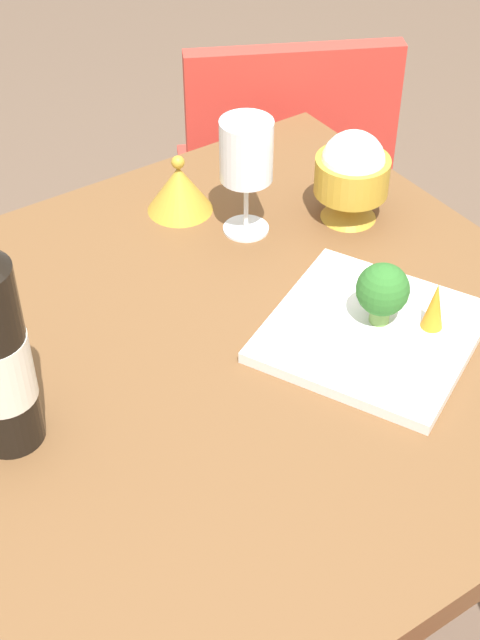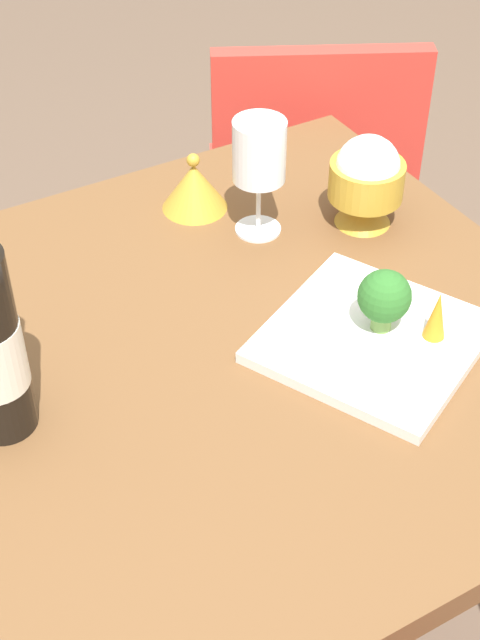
% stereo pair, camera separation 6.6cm
% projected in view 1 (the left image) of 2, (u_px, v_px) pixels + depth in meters
% --- Properties ---
extents(dining_table, '(0.87, 0.87, 0.76)m').
position_uv_depth(dining_table, '(240.00, 389.00, 1.24)').
color(dining_table, brown).
rests_on(dining_table, ground_plane).
extents(chair_by_wall, '(0.54, 0.54, 0.85)m').
position_uv_depth(chair_by_wall, '(283.00, 179.00, 1.90)').
color(chair_by_wall, red).
rests_on(chair_by_wall, ground_plane).
extents(wine_glass, '(0.08, 0.08, 0.18)m').
position_uv_depth(wine_glass, '(246.00, 154.00, 1.28)').
color(wine_glass, white).
rests_on(wine_glass, dining_table).
extents(rice_bowl, '(0.11, 0.11, 0.14)m').
position_uv_depth(rice_bowl, '(352.00, 175.00, 1.34)').
color(rice_bowl, gold).
rests_on(rice_bowl, dining_table).
extents(rice_bowl_lid, '(0.10, 0.10, 0.09)m').
position_uv_depth(rice_bowl_lid, '(179.00, 188.00, 1.38)').
color(rice_bowl_lid, gold).
rests_on(rice_bowl_lid, dining_table).
extents(serving_plate, '(0.34, 0.34, 0.02)m').
position_uv_depth(serving_plate, '(371.00, 332.00, 1.18)').
color(serving_plate, white).
rests_on(serving_plate, dining_table).
extents(broccoli_floret, '(0.07, 0.07, 0.09)m').
position_uv_depth(broccoli_floret, '(383.00, 291.00, 1.15)').
color(broccoli_floret, '#729E4C').
rests_on(broccoli_floret, serving_plate).
extents(carrot_garnish_left, '(0.03, 0.03, 0.07)m').
position_uv_depth(carrot_garnish_left, '(435.00, 306.00, 1.15)').
color(carrot_garnish_left, orange).
rests_on(carrot_garnish_left, serving_plate).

